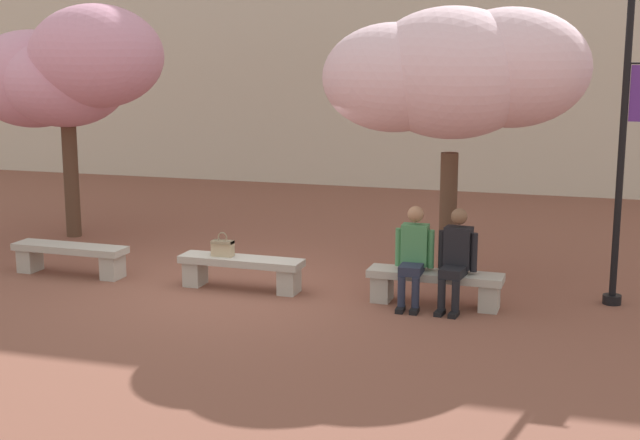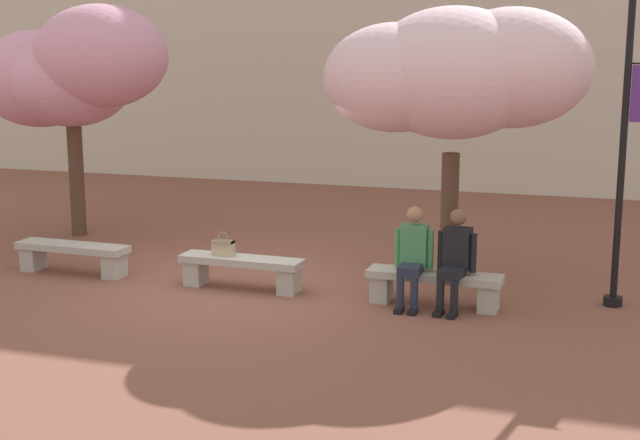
# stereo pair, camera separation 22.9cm
# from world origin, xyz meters

# --- Properties ---
(ground_plane) EXTENTS (100.00, 100.00, 0.00)m
(ground_plane) POSITION_xyz_m (0.00, 0.00, 0.00)
(ground_plane) COLOR brown
(stone_bench_west_end) EXTENTS (1.76, 0.46, 0.45)m
(stone_bench_west_end) POSITION_xyz_m (-2.69, 0.00, 0.30)
(stone_bench_west_end) COLOR #ADA89E
(stone_bench_west_end) RESTS_ON ground
(stone_bench_near_west) EXTENTS (1.76, 0.46, 0.45)m
(stone_bench_near_west) POSITION_xyz_m (0.00, 0.00, 0.30)
(stone_bench_near_west) COLOR #ADA89E
(stone_bench_near_west) RESTS_ON ground
(stone_bench_center) EXTENTS (1.76, 0.46, 0.45)m
(stone_bench_center) POSITION_xyz_m (2.69, 0.00, 0.30)
(stone_bench_center) COLOR #ADA89E
(stone_bench_center) RESTS_ON ground
(person_seated_left) EXTENTS (0.51, 0.68, 1.29)m
(person_seated_left) POSITION_xyz_m (2.42, -0.05, 0.70)
(person_seated_left) COLOR black
(person_seated_left) RESTS_ON ground
(person_seated_right) EXTENTS (0.51, 0.71, 1.29)m
(person_seated_right) POSITION_xyz_m (2.96, -0.05, 0.70)
(person_seated_right) COLOR black
(person_seated_right) RESTS_ON ground
(handbag) EXTENTS (0.30, 0.15, 0.34)m
(handbag) POSITION_xyz_m (-0.27, 0.01, 0.58)
(handbag) COLOR tan
(handbag) RESTS_ON stone_bench_near_west
(cherry_tree_main) EXTENTS (3.65, 2.36, 3.85)m
(cherry_tree_main) POSITION_xyz_m (2.68, 1.36, 2.94)
(cherry_tree_main) COLOR #513828
(cherry_tree_main) RESTS_ON ground
(cherry_tree_secondary) EXTENTS (3.72, 2.29, 4.00)m
(cherry_tree_secondary) POSITION_xyz_m (-4.12, 2.35, 2.86)
(cherry_tree_secondary) COLOR #513828
(cherry_tree_secondary) RESTS_ON ground
(lamp_post_with_banner) EXTENTS (0.54, 0.28, 4.26)m
(lamp_post_with_banner) POSITION_xyz_m (4.91, 0.74, 2.55)
(lamp_post_with_banner) COLOR black
(lamp_post_with_banner) RESTS_ON ground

